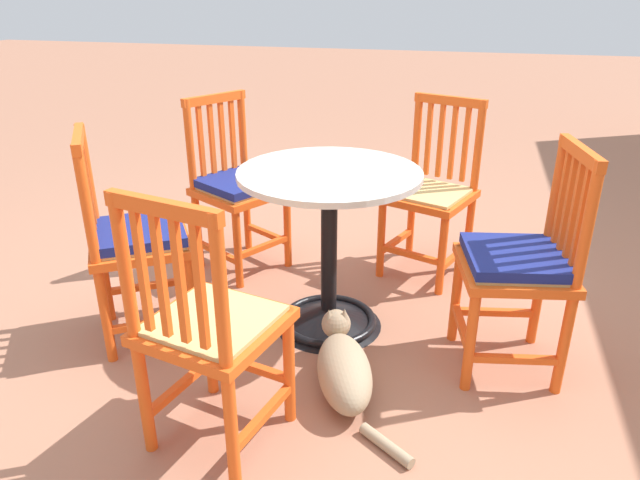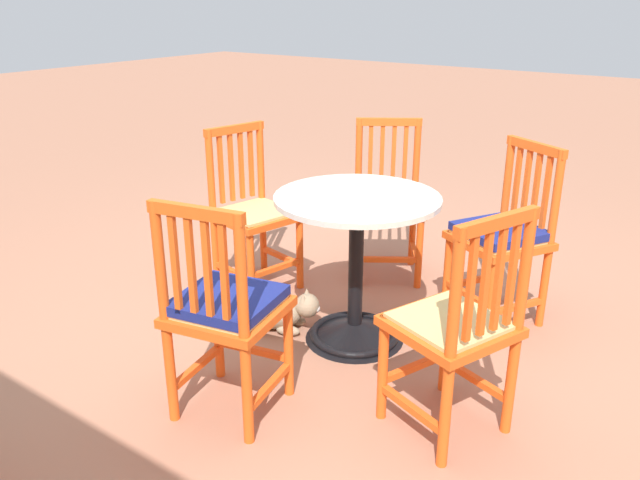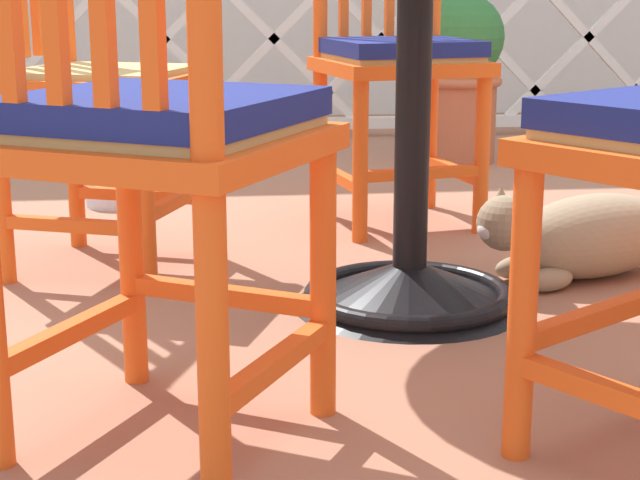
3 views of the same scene
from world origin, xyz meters
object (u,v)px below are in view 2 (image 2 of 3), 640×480
at_px(orange_chair_tucked_in, 388,203).
at_px(orange_chair_facing_out, 456,329).
at_px(orange_chair_near_fence, 502,237).
at_px(cafe_table, 355,286).
at_px(orange_chair_at_corner, 253,214).
at_px(orange_chair_by_planter, 225,310).
at_px(tabby_cat, 267,310).

xyz_separation_m(orange_chair_tucked_in, orange_chair_facing_out, (-0.93, 1.15, -0.01)).
bearing_deg(orange_chair_near_fence, cafe_table, 51.89).
relative_size(orange_chair_at_corner, orange_chair_by_planter, 1.00).
xyz_separation_m(orange_chair_tucked_in, orange_chair_at_corner, (0.53, 0.58, -0.01)).
distance_m(cafe_table, orange_chair_facing_out, 0.78).
distance_m(orange_chair_tucked_in, orange_chair_at_corner, 0.79).
relative_size(orange_chair_facing_out, orange_chair_near_fence, 1.00).
distance_m(orange_chair_by_planter, orange_chair_facing_out, 0.87).
bearing_deg(cafe_table, orange_chair_tucked_in, -70.96).
height_order(orange_chair_facing_out, orange_chair_near_fence, same).
xyz_separation_m(cafe_table, tabby_cat, (0.42, 0.16, -0.19)).
bearing_deg(orange_chair_at_corner, orange_chair_by_planter, 125.74).
relative_size(cafe_table, orange_chair_facing_out, 0.83).
distance_m(orange_chair_at_corner, orange_chair_facing_out, 1.57).
relative_size(orange_chair_tucked_in, orange_chair_at_corner, 1.00).
xyz_separation_m(orange_chair_tucked_in, orange_chair_by_planter, (-0.16, 1.54, 0.00)).
bearing_deg(orange_chair_facing_out, orange_chair_by_planter, 27.13).
bearing_deg(orange_chair_by_planter, orange_chair_facing_out, -152.87).
distance_m(cafe_table, orange_chair_by_planter, 0.80).
bearing_deg(orange_chair_tucked_in, orange_chair_facing_out, 129.14).
height_order(orange_chair_tucked_in, orange_chair_by_planter, same).
distance_m(cafe_table, tabby_cat, 0.49).
xyz_separation_m(cafe_table, orange_chair_facing_out, (-0.67, 0.38, 0.15)).
height_order(orange_chair_by_planter, orange_chair_facing_out, same).
relative_size(cafe_table, orange_chair_near_fence, 0.83).
bearing_deg(orange_chair_at_corner, cafe_table, 166.51).
bearing_deg(orange_chair_by_planter, tabby_cat, -62.75).
height_order(orange_chair_by_planter, orange_chair_near_fence, same).
relative_size(orange_chair_tucked_in, tabby_cat, 1.43).
bearing_deg(orange_chair_near_fence, orange_chair_by_planter, 67.08).
bearing_deg(tabby_cat, orange_chair_at_corner, -42.96).
height_order(orange_chair_tucked_in, orange_chair_near_fence, same).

